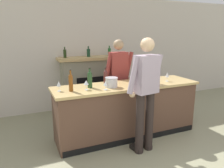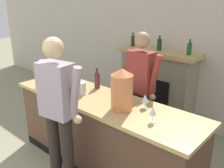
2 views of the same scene
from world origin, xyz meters
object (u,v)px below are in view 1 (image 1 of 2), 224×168
at_px(fireplace_stone, 89,83).
at_px(wine_glass_front_right, 149,74).
at_px(copper_dispenser, 148,70).
at_px(person_bartender, 118,77).
at_px(ice_bucket_steel, 111,82).
at_px(wine_glass_back_row, 86,83).
at_px(wine_bottle_port_short, 106,76).
at_px(wine_bottle_cabernet_heavy, 71,82).
at_px(wine_bottle_rose_blush, 90,79).
at_px(wine_glass_front_left, 59,84).
at_px(person_customer, 146,91).
at_px(wine_glass_mid_counter, 167,75).
at_px(wine_glass_near_bucket, 105,84).

bearing_deg(fireplace_stone, wine_glass_front_right, -63.34).
xyz_separation_m(copper_dispenser, wine_glass_front_right, (0.17, 0.21, -0.13)).
bearing_deg(fireplace_stone, person_bartender, -71.54).
relative_size(ice_bucket_steel, wine_glass_back_row, 1.36).
bearing_deg(wine_bottle_port_short, wine_bottle_cabernet_heavy, -155.81).
height_order(ice_bucket_steel, wine_glass_back_row, ice_bucket_steel).
xyz_separation_m(wine_bottle_rose_blush, wine_glass_front_right, (1.24, 0.11, -0.04)).
distance_m(wine_glass_front_left, wine_glass_front_right, 1.77).
xyz_separation_m(person_customer, wine_glass_mid_counter, (0.82, 0.55, 0.08)).
bearing_deg(wine_glass_back_row, wine_glass_front_left, 167.28).
bearing_deg(wine_glass_near_bucket, wine_glass_back_row, 157.09).
xyz_separation_m(person_customer, wine_bottle_rose_blush, (-0.67, 0.67, 0.12)).
distance_m(wine_bottle_port_short, wine_glass_mid_counter, 1.17).
bearing_deg(wine_bottle_rose_blush, wine_glass_near_bucket, -52.77).
relative_size(fireplace_stone, wine_glass_front_right, 9.45).
relative_size(wine_bottle_port_short, wine_glass_mid_counter, 1.67).
relative_size(wine_bottle_rose_blush, wine_glass_front_left, 2.08).
distance_m(person_customer, wine_bottle_cabernet_heavy, 1.17).
distance_m(copper_dispenser, wine_glass_back_row, 1.18).
distance_m(ice_bucket_steel, wine_bottle_rose_blush, 0.37).
bearing_deg(wine_glass_mid_counter, copper_dispenser, 176.70).
bearing_deg(wine_glass_back_row, wine_bottle_rose_blush, 50.22).
xyz_separation_m(person_customer, wine_bottle_cabernet_heavy, (-1.02, 0.56, 0.12)).
relative_size(wine_glass_front_right, wine_glass_near_bucket, 1.15).
height_order(person_customer, wine_bottle_port_short, person_customer).
distance_m(person_customer, wine_bottle_rose_blush, 0.96).
height_order(ice_bucket_steel, wine_glass_near_bucket, ice_bucket_steel).
distance_m(fireplace_stone, wine_glass_mid_counter, 2.05).
distance_m(wine_glass_front_right, wine_glass_near_bucket, 1.11).
bearing_deg(wine_bottle_port_short, wine_glass_near_bucket, -111.97).
xyz_separation_m(person_customer, wine_glass_front_right, (0.57, 0.78, 0.08)).
xyz_separation_m(wine_bottle_cabernet_heavy, wine_glass_back_row, (0.24, -0.02, -0.03)).
bearing_deg(fireplace_stone, copper_dispenser, -71.13).
xyz_separation_m(ice_bucket_steel, wine_glass_near_bucket, (-0.16, -0.13, 0.02)).
distance_m(fireplace_stone, person_customer, 2.31).
bearing_deg(wine_glass_front_right, fireplace_stone, 116.66).
height_order(copper_dispenser, wine_glass_mid_counter, copper_dispenser).
bearing_deg(person_customer, person_bartender, 83.63).
height_order(person_bartender, ice_bucket_steel, person_bartender).
xyz_separation_m(person_bartender, wine_glass_near_bucket, (-0.63, -0.86, 0.11)).
bearing_deg(ice_bucket_steel, wine_bottle_rose_blush, 162.34).
relative_size(person_bartender, wine_bottle_cabernet_heavy, 5.03).
bearing_deg(wine_bottle_port_short, fireplace_stone, 85.30).
distance_m(wine_bottle_cabernet_heavy, wine_glass_mid_counter, 1.84).
distance_m(person_bartender, wine_glass_front_left, 1.49).
bearing_deg(wine_glass_back_row, ice_bucket_steel, 1.44).
height_order(copper_dispenser, wine_glass_near_bucket, copper_dispenser).
height_order(person_bartender, wine_glass_mid_counter, person_bartender).
height_order(person_bartender, wine_glass_front_left, person_bartender).
distance_m(fireplace_stone, wine_bottle_port_short, 1.47).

